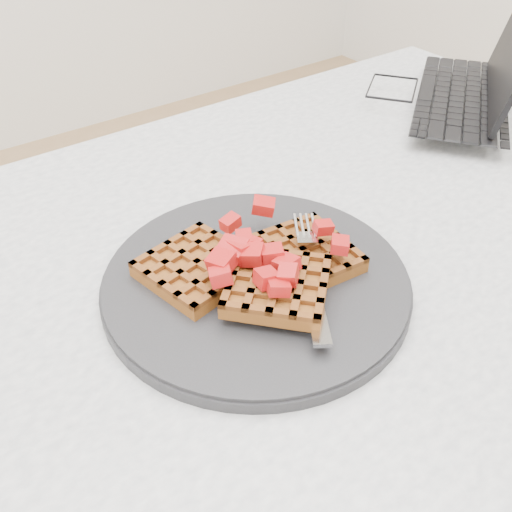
% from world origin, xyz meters
% --- Properties ---
extents(table, '(1.20, 0.80, 0.75)m').
position_xyz_m(table, '(0.00, 0.00, 0.64)').
color(table, silver).
rests_on(table, ground).
extents(plate, '(0.30, 0.30, 0.02)m').
position_xyz_m(plate, '(-0.08, 0.00, 0.76)').
color(plate, black).
rests_on(plate, table).
extents(waffles, '(0.20, 0.19, 0.03)m').
position_xyz_m(waffles, '(-0.08, -0.00, 0.78)').
color(waffles, brown).
rests_on(waffles, plate).
extents(strawberry_pile, '(0.15, 0.15, 0.02)m').
position_xyz_m(strawberry_pile, '(-0.08, 0.00, 0.80)').
color(strawberry_pile, maroon).
rests_on(strawberry_pile, waffles).
extents(fork, '(0.12, 0.16, 0.02)m').
position_xyz_m(fork, '(-0.04, -0.03, 0.77)').
color(fork, silver).
rests_on(fork, plate).
extents(laptop, '(0.39, 0.38, 0.22)m').
position_xyz_m(laptop, '(0.41, 0.17, 0.79)').
color(laptop, black).
rests_on(laptop, table).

